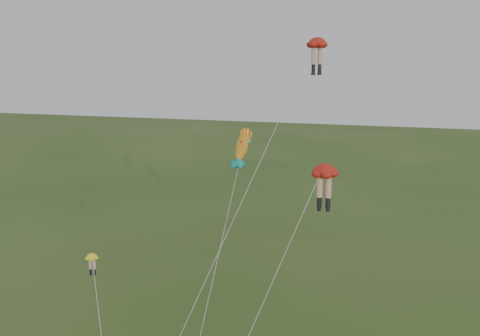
% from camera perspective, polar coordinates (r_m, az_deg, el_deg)
% --- Properties ---
extents(legs_kite_red_high, '(8.17, 12.51, 21.07)m').
position_cam_1_polar(legs_kite_red_high, '(34.63, 7.90, 12.15)').
color(legs_kite_red_high, red).
rests_on(legs_kite_red_high, ground).
extents(legs_kite_red_mid, '(5.72, 8.95, 13.90)m').
position_cam_1_polar(legs_kite_red_mid, '(30.53, 8.87, -0.96)').
color(legs_kite_red_mid, red).
rests_on(legs_kite_red_mid, ground).
extents(legs_kite_yellow, '(5.48, 6.63, 8.77)m').
position_cam_1_polar(legs_kite_yellow, '(31.83, -15.33, -10.83)').
color(legs_kite_yellow, yellow).
rests_on(legs_kite_yellow, ground).
extents(fish_kite, '(1.09, 11.44, 15.59)m').
position_cam_1_polar(fish_kite, '(33.99, 0.26, 2.34)').
color(fish_kite, yellow).
rests_on(fish_kite, ground).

